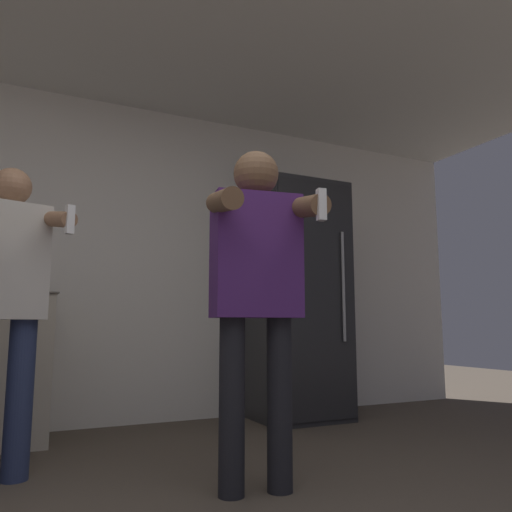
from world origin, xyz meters
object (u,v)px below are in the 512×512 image
(bottle_green_wine, at_px, (41,282))
(person_woman_foreground, at_px, (257,278))
(person_man_side, at_px, (5,295))
(refrigerator, at_px, (296,300))

(bottle_green_wine, xyz_separation_m, person_woman_foreground, (0.88, -1.64, -0.07))
(bottle_green_wine, relative_size, person_woman_foreground, 0.14)
(bottle_green_wine, bearing_deg, person_man_side, -101.28)
(person_woman_foreground, bearing_deg, refrigerator, 54.31)
(person_woman_foreground, bearing_deg, bottle_green_wine, 118.33)
(refrigerator, height_order, bottle_green_wine, refrigerator)
(person_woman_foreground, xyz_separation_m, person_man_side, (-1.08, 0.66, -0.08))
(refrigerator, xyz_separation_m, bottle_green_wine, (-1.97, 0.13, 0.08))
(bottle_green_wine, bearing_deg, person_woman_foreground, -61.67)
(refrigerator, height_order, person_woman_foreground, refrigerator)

